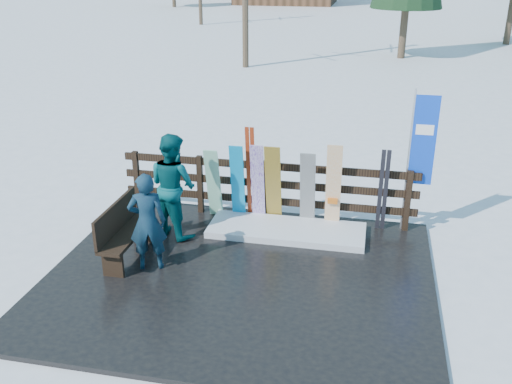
% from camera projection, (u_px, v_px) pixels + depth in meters
% --- Properties ---
extents(ground, '(700.00, 700.00, 0.00)m').
position_uv_depth(ground, '(240.00, 280.00, 9.01)').
color(ground, white).
rests_on(ground, ground).
extents(deck, '(6.00, 5.00, 0.08)m').
position_uv_depth(deck, '(240.00, 277.00, 9.00)').
color(deck, black).
rests_on(deck, ground).
extents(fence, '(5.60, 0.10, 1.15)m').
position_uv_depth(fence, '(266.00, 185.00, 10.72)').
color(fence, black).
rests_on(fence, deck).
extents(snow_patch, '(2.81, 1.00, 0.12)m').
position_uv_depth(snow_patch, '(286.00, 230.00, 10.31)').
color(snow_patch, white).
rests_on(snow_patch, deck).
extents(bench, '(0.40, 1.50, 0.97)m').
position_uv_depth(bench, '(123.00, 230.00, 9.32)').
color(bench, black).
rests_on(bench, deck).
extents(snowboard_0, '(0.25, 0.26, 1.51)m').
position_uv_depth(snowboard_0, '(238.00, 183.00, 10.57)').
color(snowboard_0, '#0485C0').
rests_on(snowboard_0, deck).
extents(snowboard_1, '(0.27, 0.35, 1.41)m').
position_uv_depth(snowboard_1, '(214.00, 183.00, 10.68)').
color(snowboard_1, white).
rests_on(snowboard_1, deck).
extents(snowboard_2, '(0.29, 0.39, 1.56)m').
position_uv_depth(snowboard_2, '(273.00, 184.00, 10.44)').
color(snowboard_2, yellow).
rests_on(snowboard_2, deck).
extents(snowboard_3, '(0.24, 0.31, 1.56)m').
position_uv_depth(snowboard_3, '(258.00, 183.00, 10.49)').
color(snowboard_3, white).
rests_on(snowboard_3, deck).
extents(snowboard_4, '(0.28, 0.31, 1.47)m').
position_uv_depth(snowboard_4, '(308.00, 189.00, 10.33)').
color(snowboard_4, black).
rests_on(snowboard_4, deck).
extents(snowboard_5, '(0.27, 0.23, 1.64)m').
position_uv_depth(snowboard_5, '(333.00, 187.00, 10.21)').
color(snowboard_5, white).
rests_on(snowboard_5, deck).
extents(ski_pair_a, '(0.16, 0.26, 1.85)m').
position_uv_depth(ski_pair_a, '(251.00, 174.00, 10.53)').
color(ski_pair_a, '#972E12').
rests_on(ski_pair_a, deck).
extents(ski_pair_b, '(0.17, 0.24, 1.59)m').
position_uv_depth(ski_pair_b, '(383.00, 191.00, 10.12)').
color(ski_pair_b, black).
rests_on(ski_pair_b, deck).
extents(rental_flag, '(0.45, 0.04, 2.60)m').
position_uv_depth(rental_flag, '(420.00, 146.00, 9.88)').
color(rental_flag, silver).
rests_on(rental_flag, deck).
extents(person_front, '(0.68, 0.55, 1.62)m').
position_uv_depth(person_front, '(147.00, 222.00, 8.91)').
color(person_front, '#133946').
rests_on(person_front, deck).
extents(person_back, '(1.14, 1.07, 1.87)m').
position_uv_depth(person_back, '(173.00, 185.00, 9.99)').
color(person_back, '#064D53').
rests_on(person_back, deck).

